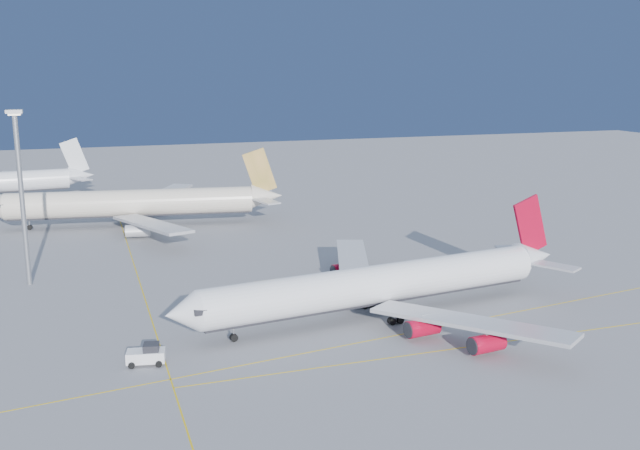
{
  "coord_description": "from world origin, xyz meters",
  "views": [
    {
      "loc": [
        -48.19,
        -88.19,
        34.31
      ],
      "look_at": [
        -7.79,
        30.31,
        7.0
      ],
      "focal_mm": 40.0,
      "sensor_mm": 36.0,
      "label": 1
    }
  ],
  "objects_px": {
    "airliner_etihad": "(138,203)",
    "pushback_tug": "(147,355)",
    "airliner_virgin": "(385,284)",
    "light_mast": "(21,184)"
  },
  "relations": [
    {
      "from": "airliner_virgin",
      "to": "light_mast",
      "type": "distance_m",
      "value": 59.75
    },
    {
      "from": "airliner_etihad",
      "to": "pushback_tug",
      "type": "distance_m",
      "value": 79.76
    },
    {
      "from": "airliner_etihad",
      "to": "light_mast",
      "type": "relative_size",
      "value": 2.31
    },
    {
      "from": "airliner_etihad",
      "to": "pushback_tug",
      "type": "bearing_deg",
      "value": -85.85
    },
    {
      "from": "pushback_tug",
      "to": "light_mast",
      "type": "bearing_deg",
      "value": 122.08
    },
    {
      "from": "airliner_etihad",
      "to": "airliner_virgin",
      "type": "bearing_deg",
      "value": -60.64
    },
    {
      "from": "airliner_virgin",
      "to": "airliner_etihad",
      "type": "xyz_separation_m",
      "value": [
        -27.89,
        72.67,
        0.54
      ]
    },
    {
      "from": "airliner_virgin",
      "to": "airliner_etihad",
      "type": "bearing_deg",
      "value": 103.48
    },
    {
      "from": "pushback_tug",
      "to": "light_mast",
      "type": "distance_m",
      "value": 44.64
    },
    {
      "from": "airliner_etihad",
      "to": "light_mast",
      "type": "height_order",
      "value": "light_mast"
    }
  ]
}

